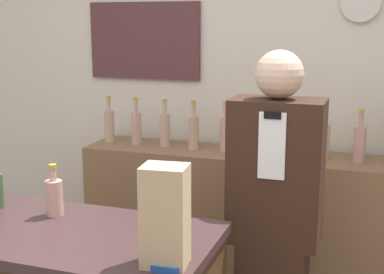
{
  "coord_description": "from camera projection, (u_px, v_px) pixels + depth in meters",
  "views": [
    {
      "loc": [
        0.82,
        -1.19,
        1.68
      ],
      "look_at": [
        0.03,
        1.09,
        1.17
      ],
      "focal_mm": 50.0,
      "sensor_mm": 36.0,
      "label": 1
    }
  ],
  "objects": [
    {
      "name": "back_wall",
      "position": [
        234.0,
        78.0,
        3.28
      ],
      "size": [
        5.2,
        0.09,
        2.7
      ],
      "color": "beige",
      "rests_on": "ground_plane"
    },
    {
      "name": "back_shelf",
      "position": [
        262.0,
        232.0,
        3.15
      ],
      "size": [
        2.15,
        0.39,
        0.95
      ],
      "color": "brown",
      "rests_on": "ground_plane"
    },
    {
      "name": "shopkeeper",
      "position": [
        274.0,
        229.0,
        2.38
      ],
      "size": [
        0.4,
        0.25,
        1.58
      ],
      "color": "#331E14",
      "rests_on": "ground_plane"
    },
    {
      "name": "paper_bag",
      "position": [
        165.0,
        216.0,
        1.7
      ],
      "size": [
        0.16,
        0.13,
        0.33
      ],
      "color": "tan",
      "rests_on": "display_counter"
    },
    {
      "name": "tape_dispenser",
      "position": [
        169.0,
        264.0,
        1.69
      ],
      "size": [
        0.09,
        0.06,
        0.07
      ],
      "color": "#1E4799",
      "rests_on": "display_counter"
    },
    {
      "name": "counter_bottle_2",
      "position": [
        54.0,
        196.0,
        2.16
      ],
      "size": [
        0.07,
        0.07,
        0.21
      ],
      "color": "tan",
      "rests_on": "display_counter"
    },
    {
      "name": "shelf_bottle_0",
      "position": [
        109.0,
        125.0,
        3.35
      ],
      "size": [
        0.06,
        0.06,
        0.29
      ],
      "color": "tan",
      "rests_on": "back_shelf"
    },
    {
      "name": "shelf_bottle_1",
      "position": [
        136.0,
        127.0,
        3.29
      ],
      "size": [
        0.06,
        0.06,
        0.29
      ],
      "color": "tan",
      "rests_on": "back_shelf"
    },
    {
      "name": "shelf_bottle_2",
      "position": [
        165.0,
        129.0,
        3.23
      ],
      "size": [
        0.06,
        0.06,
        0.29
      ],
      "color": "tan",
      "rests_on": "back_shelf"
    },
    {
      "name": "shelf_bottle_3",
      "position": [
        194.0,
        131.0,
        3.16
      ],
      "size": [
        0.06,
        0.06,
        0.29
      ],
      "color": "tan",
      "rests_on": "back_shelf"
    },
    {
      "name": "shelf_bottle_4",
      "position": [
        225.0,
        132.0,
        3.12
      ],
      "size": [
        0.06,
        0.06,
        0.29
      ],
      "color": "tan",
      "rests_on": "back_shelf"
    },
    {
      "name": "shelf_bottle_5",
      "position": [
        256.0,
        135.0,
        3.04
      ],
      "size": [
        0.06,
        0.06,
        0.29
      ],
      "color": "tan",
      "rests_on": "back_shelf"
    },
    {
      "name": "shelf_bottle_6",
      "position": [
        289.0,
        137.0,
        2.99
      ],
      "size": [
        0.06,
        0.06,
        0.29
      ],
      "color": "tan",
      "rests_on": "back_shelf"
    },
    {
      "name": "shelf_bottle_7",
      "position": [
        324.0,
        139.0,
        2.94
      ],
      "size": [
        0.06,
        0.06,
        0.29
      ],
      "color": "tan",
      "rests_on": "back_shelf"
    },
    {
      "name": "shelf_bottle_8",
      "position": [
        360.0,
        143.0,
        2.85
      ],
      "size": [
        0.06,
        0.06,
        0.29
      ],
      "color": "tan",
      "rests_on": "back_shelf"
    }
  ]
}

